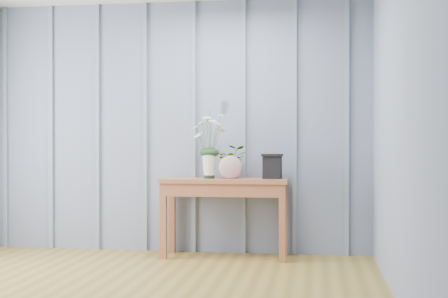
% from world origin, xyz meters
% --- Properties ---
extents(room_shell, '(4.00, 4.50, 2.50)m').
position_xyz_m(room_shell, '(0.00, 0.92, 1.99)').
color(room_shell, gray).
rests_on(room_shell, ground).
extents(sideboard, '(1.20, 0.45, 0.75)m').
position_xyz_m(sideboard, '(0.60, 1.99, 0.64)').
color(sideboard, brown).
rests_on(sideboard, ground).
extents(daisy_vase, '(0.45, 0.34, 0.64)m').
position_xyz_m(daisy_vase, '(0.46, 1.94, 1.15)').
color(daisy_vase, black).
rests_on(daisy_vase, sideboard).
extents(spider_plant, '(0.31, 0.27, 0.31)m').
position_xyz_m(spider_plant, '(0.65, 2.11, 0.91)').
color(spider_plant, '#173417').
rests_on(spider_plant, sideboard).
extents(felt_disc_vessel, '(0.23, 0.11, 0.22)m').
position_xyz_m(felt_disc_vessel, '(0.66, 1.90, 0.86)').
color(felt_disc_vessel, '#90485C').
rests_on(felt_disc_vessel, sideboard).
extents(carved_box, '(0.20, 0.16, 0.23)m').
position_xyz_m(carved_box, '(1.05, 2.00, 0.87)').
color(carved_box, black).
rests_on(carved_box, sideboard).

